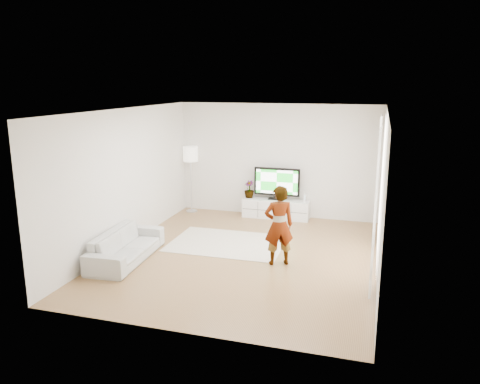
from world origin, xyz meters
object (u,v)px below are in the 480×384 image
(media_console, at_px, (276,209))
(rug, at_px, (227,243))
(television, at_px, (277,182))
(player, at_px, (279,225))
(floor_lamp, at_px, (190,157))
(sofa, at_px, (126,246))

(media_console, bearing_deg, rug, -104.70)
(media_console, bearing_deg, television, 90.00)
(player, height_order, floor_lamp, floor_lamp)
(television, relative_size, rug, 0.49)
(player, relative_size, floor_lamp, 0.87)
(sofa, bearing_deg, television, -33.98)
(media_console, height_order, floor_lamp, floor_lamp)
(media_console, xyz_separation_m, floor_lamp, (-2.24, -0.06, 1.21))
(rug, bearing_deg, floor_lamp, 128.30)
(media_console, bearing_deg, player, -76.99)
(sofa, relative_size, floor_lamp, 1.14)
(television, xyz_separation_m, player, (0.69, -3.03, -0.14))
(player, xyz_separation_m, floor_lamp, (-2.93, 2.93, 0.69))
(player, bearing_deg, television, -101.55)
(player, xyz_separation_m, sofa, (-2.81, -0.61, -0.47))
(sofa, bearing_deg, player, -81.57)
(rug, bearing_deg, media_console, 75.30)
(media_console, height_order, rug, media_console)
(television, bearing_deg, rug, -104.52)
(rug, xyz_separation_m, player, (1.26, -0.82, 0.75))
(sofa, xyz_separation_m, floor_lamp, (-0.12, 3.54, 1.16))
(player, bearing_deg, media_console, -101.43)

